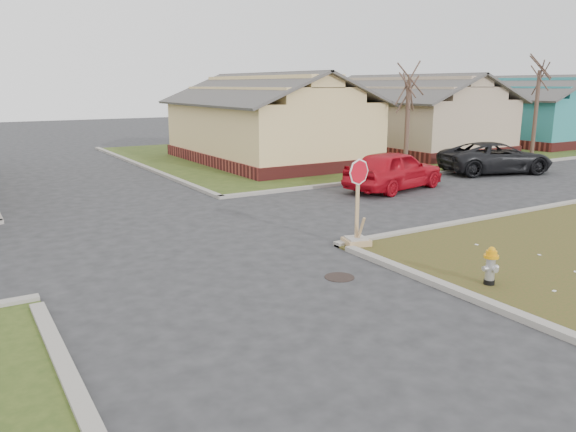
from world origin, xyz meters
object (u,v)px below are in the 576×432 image
red_sedan (394,170)px  dark_pickup (496,158)px  fire_hydrant (491,264)px  stop_sign (357,226)px

red_sedan → dark_pickup: (6.93, 0.77, -0.07)m
fire_hydrant → dark_pickup: 16.10m
fire_hydrant → stop_sign: bearing=111.7°
stop_sign → dark_pickup: 14.53m
fire_hydrant → red_sedan: (5.67, 9.25, 0.30)m
stop_sign → dark_pickup: size_ratio=0.43×
fire_hydrant → dark_pickup: (12.60, 10.02, 0.23)m
stop_sign → red_sedan: size_ratio=0.48×
stop_sign → red_sedan: (6.17, 5.52, 0.26)m
fire_hydrant → stop_sign: stop_sign is taller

